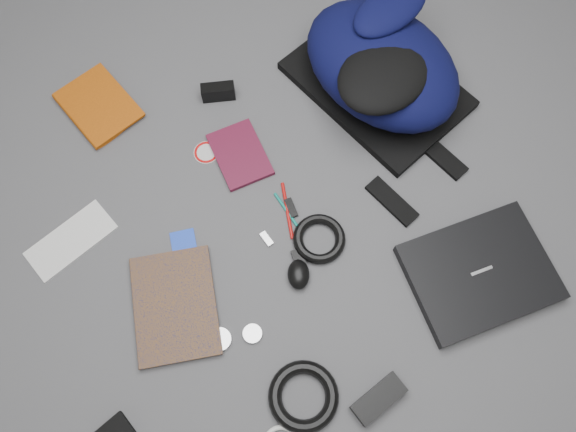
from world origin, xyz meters
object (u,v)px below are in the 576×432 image
object	(u,v)px
comic_book	(134,313)
power_brick	(379,399)
textbook_red	(74,123)
mouse	(299,274)
backpack	(382,65)
compact_camera	(218,92)
dvd_case	(240,155)
laptop	(479,273)

from	to	relation	value
comic_book	power_brick	world-z (taller)	power_brick
textbook_red	comic_book	xyz separation A→B (m)	(0.05, -0.57, -0.00)
comic_book	mouse	distance (m)	0.41
textbook_red	backpack	bearing A→B (deg)	-32.39
textbook_red	compact_camera	xyz separation A→B (m)	(0.41, -0.03, 0.01)
backpack	power_brick	distance (m)	0.85
compact_camera	comic_book	bearing A→B (deg)	-113.02
dvd_case	laptop	bearing A→B (deg)	-52.95
backpack	power_brick	xyz separation A→B (m)	(-0.30, -0.79, -0.09)
backpack	comic_book	world-z (taller)	backpack
dvd_case	mouse	xyz separation A→B (m)	(0.05, -0.37, 0.01)
dvd_case	power_brick	size ratio (longest dim) A/B	1.40
mouse	power_brick	bearing A→B (deg)	-60.34
backpack	comic_book	bearing A→B (deg)	-176.45
backpack	laptop	world-z (taller)	backpack
dvd_case	compact_camera	world-z (taller)	compact_camera
dvd_case	mouse	distance (m)	0.37
dvd_case	textbook_red	bearing A→B (deg)	144.11
laptop	dvd_case	distance (m)	0.69
laptop	dvd_case	world-z (taller)	laptop
backpack	compact_camera	xyz separation A→B (m)	(-0.44, 0.11, -0.08)
backpack	laptop	size ratio (longest dim) A/B	1.51
comic_book	mouse	bearing A→B (deg)	2.81
comic_book	dvd_case	xyz separation A→B (m)	(0.36, 0.34, -0.00)
comic_book	power_brick	distance (m)	0.61
comic_book	backpack	bearing A→B (deg)	35.64
textbook_red	comic_book	size ratio (longest dim) A/B	0.81
comic_book	compact_camera	world-z (taller)	compact_camera
textbook_red	dvd_case	bearing A→B (deg)	-52.34
laptop	mouse	size ratio (longest dim) A/B	4.49
textbook_red	mouse	distance (m)	0.75
power_brick	comic_book	bearing A→B (deg)	123.46
laptop	textbook_red	xyz separation A→B (m)	(-0.89, 0.73, -0.01)
textbook_red	mouse	xyz separation A→B (m)	(0.46, -0.60, 0.01)
dvd_case	compact_camera	distance (m)	0.20
textbook_red	power_brick	distance (m)	1.08
textbook_red	mouse	world-z (taller)	mouse
laptop	compact_camera	world-z (taller)	compact_camera
power_brick	textbook_red	bearing A→B (deg)	100.08
textbook_red	comic_book	bearing A→B (deg)	-108.16
compact_camera	power_brick	distance (m)	0.91
backpack	laptop	bearing A→B (deg)	-110.44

